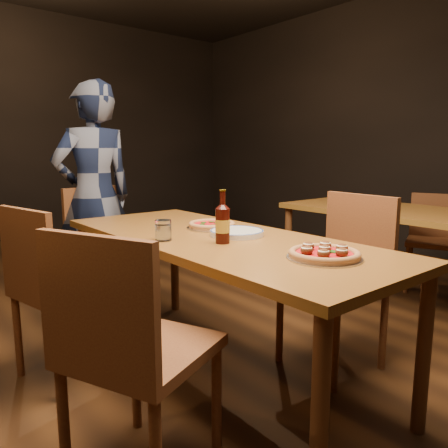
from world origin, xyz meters
TOP-DOWN VIEW (x-y plane):
  - ground at (0.00, 0.00)m, footprint 9.00×9.00m
  - room_shell at (0.00, 0.00)m, footprint 9.00×9.00m
  - table_main at (0.00, 0.00)m, footprint 0.80×2.00m
  - table_right at (1.70, -0.20)m, footprint 0.80×2.00m
  - chair_main_nw at (-0.67, -0.40)m, footprint 0.60×0.60m
  - chair_main_sw at (-0.61, 0.49)m, footprint 0.53×0.53m
  - chair_main_e at (0.53, -0.33)m, footprint 0.49×0.49m
  - chair_end at (-0.04, 1.25)m, footprint 0.51×0.51m
  - chair_nbr_right at (2.27, -0.06)m, footprint 0.52×0.52m
  - pizza_meatball at (0.04, -0.64)m, footprint 0.31×0.31m
  - pizza_margherita at (0.12, 0.20)m, footprint 0.28×0.28m
  - plate_stack at (0.09, -0.04)m, footprint 0.28×0.28m
  - beer_bottle at (-0.09, -0.15)m, footprint 0.07×0.07m
  - water_glass at (-0.27, 0.09)m, footprint 0.08×0.08m
  - amber_glass at (0.25, 0.28)m, footprint 0.07×0.07m
  - diner at (-0.06, 1.41)m, footprint 0.61×0.40m

SIDE VIEW (x-z plane):
  - ground at x=0.00m, z-range 0.00..0.00m
  - chair_nbr_right at x=2.27m, z-range 0.00..0.85m
  - chair_end at x=-0.04m, z-range 0.00..0.96m
  - chair_main_sw at x=-0.61m, z-range 0.00..0.96m
  - chair_main_nw at x=-0.67m, z-range 0.00..0.98m
  - chair_main_e at x=0.53m, z-range 0.00..0.99m
  - table_main at x=0.00m, z-range 0.30..1.05m
  - table_right at x=1.70m, z-range 0.30..1.05m
  - plate_stack at x=0.09m, z-range 0.75..0.78m
  - pizza_margherita at x=0.12m, z-range 0.75..0.79m
  - pizza_meatball at x=0.04m, z-range 0.74..0.80m
  - amber_glass at x=0.25m, z-range 0.75..0.84m
  - water_glass at x=-0.27m, z-range 0.75..0.85m
  - beer_bottle at x=-0.09m, z-range 0.72..0.96m
  - diner at x=-0.06m, z-range 0.00..1.68m
  - room_shell at x=0.00m, z-range -2.64..6.36m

